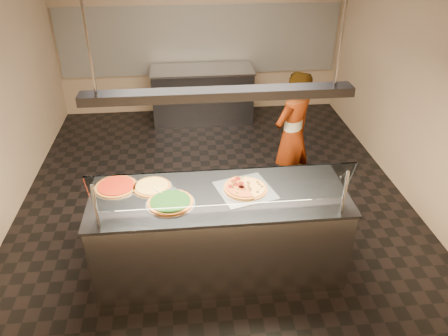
{
  "coord_description": "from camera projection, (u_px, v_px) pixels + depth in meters",
  "views": [
    {
      "loc": [
        -0.36,
        -4.73,
        3.29
      ],
      "look_at": [
        0.02,
        -0.94,
        1.02
      ],
      "focal_mm": 35.0,
      "sensor_mm": 36.0,
      "label": 1
    }
  ],
  "objects": [
    {
      "name": "pizza_tomato",
      "position": [
        116.0,
        186.0,
        4.28
      ],
      "size": [
        0.44,
        0.44,
        0.03
      ],
      "color": "silver",
      "rests_on": "serving_counter"
    },
    {
      "name": "tile_band",
      "position": [
        200.0,
        40.0,
        7.64
      ],
      "size": [
        4.9,
        0.02,
        1.2
      ],
      "primitive_type": "cube",
      "color": "silver",
      "rests_on": "wall_back"
    },
    {
      "name": "prep_table",
      "position": [
        203.0,
        94.0,
        7.7
      ],
      "size": [
        1.76,
        0.74,
        0.93
      ],
      "color": "#35353A",
      "rests_on": "ground"
    },
    {
      "name": "pizza_spinach",
      "position": [
        170.0,
        202.0,
        4.04
      ],
      "size": [
        0.46,
        0.46,
        0.03
      ],
      "color": "silver",
      "rests_on": "serving_counter"
    },
    {
      "name": "lamp_rod_left",
      "position": [
        86.0,
        31.0,
        3.29
      ],
      "size": [
        0.02,
        0.02,
        1.01
      ],
      "primitive_type": "cylinder",
      "color": "#B7B7BC",
      "rests_on": "ceiling"
    },
    {
      "name": "heat_lamp_housing",
      "position": [
        218.0,
        94.0,
        3.65
      ],
      "size": [
        2.3,
        0.18,
        0.08
      ],
      "primitive_type": "cube",
      "color": "#35353A",
      "rests_on": "ceiling"
    },
    {
      "name": "sneeze_guard",
      "position": [
        223.0,
        189.0,
        3.73
      ],
      "size": [
        2.24,
        0.18,
        0.54
      ],
      "color": "#B7B7BC",
      "rests_on": "serving_counter"
    },
    {
      "name": "worker",
      "position": [
        292.0,
        136.0,
        5.48
      ],
      "size": [
        0.72,
        0.68,
        1.66
      ],
      "primitive_type": "imported",
      "rotation": [
        0.0,
        0.0,
        3.78
      ],
      "color": "black",
      "rests_on": "ground"
    },
    {
      "name": "wall_right",
      "position": [
        423.0,
        83.0,
        5.21
      ],
      "size": [
        0.02,
        6.0,
        3.0
      ],
      "primitive_type": "cube",
      "color": "tan",
      "rests_on": "ground"
    },
    {
      "name": "half_pizza_sausage",
      "position": [
        256.0,
        187.0,
        4.24
      ],
      "size": [
        0.31,
        0.46,
        0.04
      ],
      "color": "#934F19",
      "rests_on": "perforated_tray"
    },
    {
      "name": "wall_front",
      "position": [
        257.0,
        283.0,
        2.42
      ],
      "size": [
        5.0,
        0.02,
        3.0
      ],
      "primitive_type": "cube",
      "color": "tan",
      "rests_on": "ground"
    },
    {
      "name": "serving_counter",
      "position": [
        219.0,
        233.0,
        4.41
      ],
      "size": [
        2.48,
        0.94,
        0.93
      ],
      "color": "#B7B7BC",
      "rests_on": "ground"
    },
    {
      "name": "pizza_cheese",
      "position": [
        152.0,
        187.0,
        4.27
      ],
      "size": [
        0.4,
        0.4,
        0.03
      ],
      "color": "silver",
      "rests_on": "serving_counter"
    },
    {
      "name": "wall_back",
      "position": [
        200.0,
        28.0,
        7.56
      ],
      "size": [
        5.0,
        0.02,
        3.0
      ],
      "primitive_type": "cube",
      "color": "tan",
      "rests_on": "ground"
    },
    {
      "name": "lamp_rod_right",
      "position": [
        343.0,
        24.0,
        3.46
      ],
      "size": [
        0.02,
        0.02,
        1.01
      ],
      "primitive_type": "cylinder",
      "color": "#B7B7BC",
      "rests_on": "ceiling"
    },
    {
      "name": "perforated_tray",
      "position": [
        245.0,
        189.0,
        4.24
      ],
      "size": [
        0.62,
        0.62,
        0.01
      ],
      "color": "silver",
      "rests_on": "serving_counter"
    },
    {
      "name": "pizza_spatula",
      "position": [
        163.0,
        190.0,
        4.19
      ],
      "size": [
        0.28,
        0.17,
        0.02
      ],
      "color": "#B7B7BC",
      "rests_on": "pizza_spinach"
    },
    {
      "name": "ground",
      "position": [
        215.0,
        199.0,
        5.76
      ],
      "size": [
        5.0,
        6.0,
        0.02
      ],
      "primitive_type": "cube",
      "color": "black",
      "rests_on": "ground"
    },
    {
      "name": "half_pizza_pepperoni",
      "position": [
        235.0,
        188.0,
        4.22
      ],
      "size": [
        0.31,
        0.46,
        0.05
      ],
      "color": "#934F19",
      "rests_on": "perforated_tray"
    }
  ]
}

